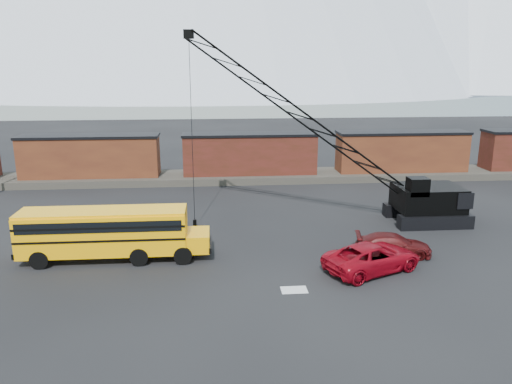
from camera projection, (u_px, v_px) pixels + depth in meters
ground at (276, 262)px, 30.54m from camera, size 160.00×160.00×0.00m
gravel_berm at (250, 177)px, 51.67m from camera, size 120.00×5.00×0.70m
boxcar_west_near at (90, 156)px, 49.76m from camera, size 13.70×3.10×4.17m
boxcar_mid at (250, 154)px, 51.06m from camera, size 13.70×3.10×4.17m
boxcar_east_near at (402, 151)px, 52.35m from camera, size 13.70×3.10×4.17m
snow_patch at (294, 290)px, 26.72m from camera, size 1.40×0.90×0.02m
school_bus at (110, 232)px, 30.45m from camera, size 11.65×2.65×3.19m
red_pickup at (372, 257)px, 29.04m from camera, size 6.59×4.96×1.66m
maroon_suv at (393, 245)px, 31.44m from camera, size 4.97×2.72×1.37m
crawler_crane at (323, 131)px, 35.91m from camera, size 20.85×4.20×14.16m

